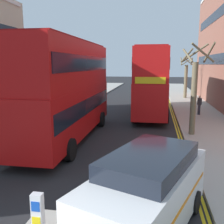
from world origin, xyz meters
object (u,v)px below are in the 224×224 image
object	(u,v)px
keep_left_bollard	(38,216)
taxi_minivan	(146,194)
pedestrian_far	(199,105)
double_decker_bus_oncoming	(152,80)
double_decker_bus_away	(67,88)

from	to	relation	value
keep_left_bollard	taxi_minivan	size ratio (longest dim) A/B	0.22
taxi_minivan	pedestrian_far	bearing A→B (deg)	76.77
double_decker_bus_oncoming	keep_left_bollard	bearing A→B (deg)	-97.96
double_decker_bus_away	taxi_minivan	size ratio (longest dim) A/B	2.10
double_decker_bus_away	taxi_minivan	bearing A→B (deg)	-58.66
double_decker_bus_oncoming	taxi_minivan	bearing A→B (deg)	-89.19
double_decker_bus_away	pedestrian_far	size ratio (longest dim) A/B	6.68
keep_left_bollard	pedestrian_far	bearing A→B (deg)	69.17
double_decker_bus_oncoming	taxi_minivan	size ratio (longest dim) A/B	2.10
keep_left_bollard	taxi_minivan	bearing A→B (deg)	15.35
double_decker_bus_away	pedestrian_far	world-z (taller)	double_decker_bus_away
double_decker_bus_away	double_decker_bus_oncoming	world-z (taller)	same
keep_left_bollard	double_decker_bus_oncoming	distance (m)	17.48
double_decker_bus_away	pedestrian_far	bearing A→B (deg)	43.86
double_decker_bus_oncoming	pedestrian_far	distance (m)	4.53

